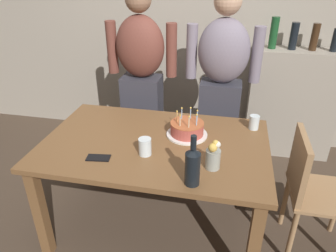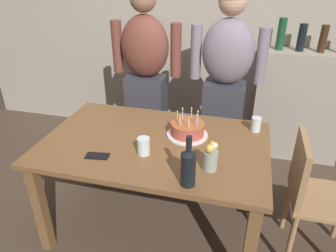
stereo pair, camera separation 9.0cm
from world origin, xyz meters
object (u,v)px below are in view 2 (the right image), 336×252
at_px(birthday_cake, 187,130).
at_px(wine_bottle, 188,166).
at_px(person_man_bearded, 146,81).
at_px(cell_phone, 97,156).
at_px(person_woman_cardigan, 225,88).
at_px(dining_chair, 311,191).
at_px(water_glass_far, 144,146).
at_px(flower_vase, 210,158).
at_px(water_glass_near, 256,124).

relative_size(birthday_cake, wine_bottle, 0.95).
bearing_deg(birthday_cake, person_man_bearded, 128.76).
xyz_separation_m(cell_phone, person_woman_cardigan, (0.67, 1.02, 0.13)).
bearing_deg(person_woman_cardigan, dining_chair, 131.47).
bearing_deg(person_woman_cardigan, water_glass_far, 66.31).
bearing_deg(water_glass_far, dining_chair, 9.98).
xyz_separation_m(wine_bottle, flower_vase, (0.10, 0.17, -0.04)).
bearing_deg(cell_phone, birthday_cake, 31.35).
height_order(water_glass_far, person_woman_cardigan, person_woman_cardigan).
bearing_deg(wine_bottle, dining_chair, 29.72).
bearing_deg(water_glass_far, water_glass_near, 35.97).
relative_size(water_glass_near, person_woman_cardigan, 0.06).
distance_m(birthday_cake, cell_phone, 0.63).
distance_m(water_glass_near, dining_chair, 0.56).
bearing_deg(person_woman_cardigan, water_glass_near, 121.88).
xyz_separation_m(water_glass_near, person_woman_cardigan, (-0.27, 0.43, 0.08)).
bearing_deg(person_man_bearded, person_woman_cardigan, -180.00).
relative_size(flower_vase, dining_chair, 0.22).
relative_size(water_glass_near, dining_chair, 0.12).
bearing_deg(person_man_bearded, water_glass_near, 155.71).
distance_m(flower_vase, dining_chair, 0.74).
relative_size(flower_vase, person_man_bearded, 0.12).
height_order(water_glass_far, flower_vase, flower_vase).
height_order(flower_vase, dining_chair, flower_vase).
distance_m(birthday_cake, wine_bottle, 0.54).
bearing_deg(person_man_bearded, flower_vase, 125.81).
distance_m(cell_phone, person_woman_cardigan, 1.23).
relative_size(water_glass_far, wine_bottle, 0.37).
height_order(cell_phone, flower_vase, flower_vase).
relative_size(birthday_cake, water_glass_far, 2.57).
xyz_separation_m(birthday_cake, water_glass_near, (0.45, 0.19, 0.00)).
distance_m(water_glass_near, water_glass_far, 0.83).
distance_m(wine_bottle, flower_vase, 0.20).
bearing_deg(person_woman_cardigan, wine_bottle, 86.17).
bearing_deg(water_glass_near, dining_chair, -38.49).
distance_m(wine_bottle, cell_phone, 0.62).
bearing_deg(water_glass_near, person_woman_cardigan, 121.88).
height_order(water_glass_far, cell_phone, water_glass_far).
bearing_deg(cell_phone, wine_bottle, -19.74).
relative_size(birthday_cake, flower_vase, 1.47).
xyz_separation_m(cell_phone, person_man_bearded, (-0.02, 1.02, 0.13)).
bearing_deg(water_glass_near, person_man_bearded, 155.71).
bearing_deg(water_glass_far, person_woman_cardigan, 66.31).
bearing_deg(dining_chair, person_man_bearded, 61.23).
bearing_deg(wine_bottle, birthday_cake, 101.77).
bearing_deg(birthday_cake, water_glass_near, 23.13).
height_order(water_glass_near, dining_chair, dining_chair).
height_order(water_glass_near, person_woman_cardigan, person_woman_cardigan).
xyz_separation_m(water_glass_far, wine_bottle, (0.33, -0.23, 0.06)).
bearing_deg(dining_chair, water_glass_near, 51.51).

